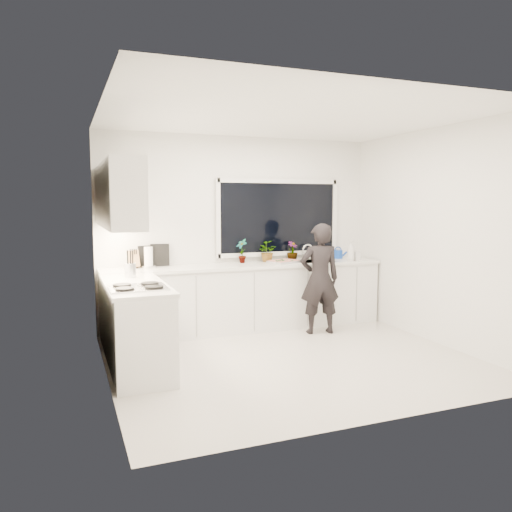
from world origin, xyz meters
name	(u,v)px	position (x,y,z in m)	size (l,w,h in m)	color
floor	(291,360)	(0.00, 0.00, -0.01)	(4.00, 3.50, 0.02)	beige
wall_back	(239,232)	(0.00, 1.76, 1.35)	(4.00, 0.02, 2.70)	white
wall_left	(103,247)	(-2.01, 0.00, 1.35)	(0.02, 3.50, 2.70)	white
wall_right	(437,236)	(2.01, 0.00, 1.35)	(0.02, 3.50, 2.70)	white
ceiling	(293,115)	(0.00, 0.00, 2.71)	(4.00, 3.50, 0.02)	white
window	(278,218)	(0.60, 1.73, 1.55)	(1.80, 0.02, 1.00)	black
base_cabinets_back	(247,298)	(0.00, 1.45, 0.44)	(3.92, 0.58, 0.88)	white
base_cabinets_left	(136,327)	(-1.67, 0.35, 0.44)	(0.58, 1.60, 0.88)	white
countertop_back	(247,266)	(0.00, 1.44, 0.90)	(3.94, 0.62, 0.04)	silver
countertop_left	(135,285)	(-1.67, 0.35, 0.90)	(0.62, 1.60, 0.04)	silver
upper_cabinets	(117,195)	(-1.79, 0.70, 1.85)	(0.34, 2.10, 0.70)	white
sink	(314,264)	(1.05, 1.45, 0.87)	(0.58, 0.42, 0.14)	silver
faucet	(308,252)	(1.05, 1.65, 1.03)	(0.03, 0.03, 0.22)	silver
stovetop	(138,287)	(-1.69, 0.00, 0.94)	(0.56, 0.48, 0.03)	black
person	(320,279)	(0.85, 0.90, 0.75)	(0.55, 0.36, 1.50)	black
pizza_tray	(284,262)	(0.55, 1.42, 0.94)	(0.40, 0.30, 0.03)	silver
pizza	(284,260)	(0.55, 1.42, 0.95)	(0.37, 0.26, 0.01)	red
watering_can	(338,254)	(1.55, 1.61, 0.98)	(0.14, 0.14, 0.13)	#123DA9
paper_towel_roll	(148,258)	(-1.33, 1.55, 1.05)	(0.11, 0.11, 0.26)	white
knife_block	(133,260)	(-1.52, 1.59, 1.03)	(0.13, 0.10, 0.22)	#8D5942
utensil_crock	(130,270)	(-1.66, 0.80, 1.00)	(0.13, 0.13, 0.16)	silver
picture_frame_large	(147,256)	(-1.33, 1.69, 1.06)	(0.22, 0.02, 0.28)	black
picture_frame_small	(160,255)	(-1.16, 1.69, 1.07)	(0.25, 0.02, 0.30)	black
herb_plants	(266,251)	(0.36, 1.61, 1.07)	(0.98, 0.35, 0.34)	#26662D
soap_bottles	(352,252)	(1.60, 1.30, 1.05)	(0.23, 0.16, 0.29)	#D8BF66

